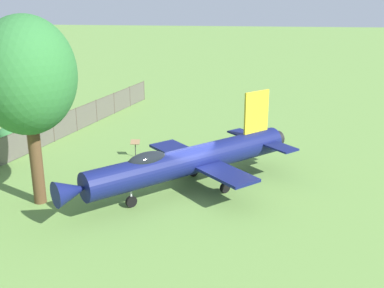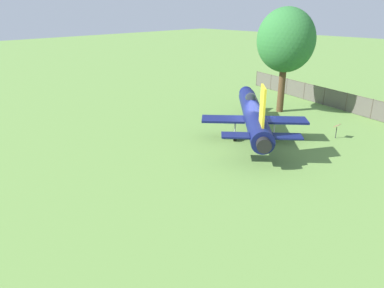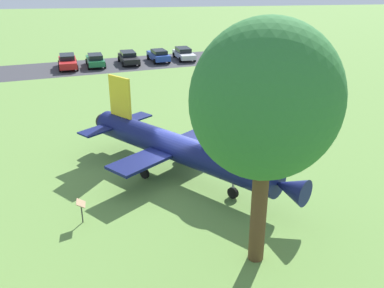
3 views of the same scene
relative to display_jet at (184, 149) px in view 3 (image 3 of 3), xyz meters
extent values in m
plane|color=#668E42|center=(-0.24, 0.28, -1.75)|extent=(200.00, 200.00, 0.00)
cube|color=#38383D|center=(-3.15, 30.13, -1.75)|extent=(35.88, 15.78, 0.00)
cylinder|color=#111951|center=(-0.24, 0.28, -0.05)|extent=(9.42, 10.38, 1.51)
cone|color=#111951|center=(4.29, -4.86, -0.05)|extent=(2.02, 2.05, 1.29)
cylinder|color=black|center=(-4.55, 5.15, -0.05)|extent=(1.08, 1.05, 0.91)
ellipsoid|color=black|center=(1.58, -1.79, 0.60)|extent=(2.13, 2.24, 0.84)
cube|color=yellow|center=(-3.39, 3.84, 1.95)|extent=(1.30, 1.44, 2.48)
cube|color=#111951|center=(1.11, 2.31, -0.24)|extent=(3.53, 3.40, 0.16)
cube|color=#111951|center=(-2.43, -0.82, -0.24)|extent=(3.53, 3.40, 0.16)
cube|color=#111951|center=(-2.48, 5.31, 0.10)|extent=(2.08, 2.02, 0.10)
cube|color=#111951|center=(-4.96, 3.12, 0.10)|extent=(2.08, 2.02, 0.10)
cylinder|color=#A5A8AD|center=(2.24, -2.54, -0.82)|extent=(0.12, 0.12, 1.25)
cylinder|color=black|center=(2.24, -2.54, -1.45)|extent=(0.53, 0.57, 0.60)
cylinder|color=#A5A8AD|center=(0.02, 2.18, -0.82)|extent=(0.12, 0.12, 1.25)
cylinder|color=black|center=(0.02, 2.18, -1.45)|extent=(0.53, 0.57, 0.60)
cylinder|color=#A5A8AD|center=(-2.16, 0.25, -0.82)|extent=(0.12, 0.12, 1.25)
cylinder|color=black|center=(-2.16, 0.25, -1.45)|extent=(0.53, 0.57, 0.60)
cylinder|color=brown|center=(2.12, -7.39, 0.84)|extent=(0.63, 0.63, 5.18)
ellipsoid|color=#2D7033|center=(2.12, -7.39, 4.94)|extent=(5.46, 4.70, 5.78)
cylinder|color=#333333|center=(-5.14, -3.83, -1.30)|extent=(0.06, 0.06, 0.90)
cube|color=olive|center=(-5.14, -3.83, -0.73)|extent=(0.43, 0.62, 0.25)
cube|color=#B2B5BA|center=(3.58, 31.71, -1.14)|extent=(2.53, 4.93, 0.57)
cube|color=black|center=(3.52, 32.08, -0.61)|extent=(1.89, 2.65, 0.50)
cylinder|color=black|center=(4.72, 30.31, -1.43)|extent=(0.32, 0.67, 0.64)
cylinder|color=black|center=(2.92, 30.03, -1.43)|extent=(0.32, 0.67, 0.64)
cylinder|color=black|center=(4.24, 33.38, -1.43)|extent=(0.32, 0.67, 0.64)
cylinder|color=black|center=(2.44, 33.10, -1.43)|extent=(0.32, 0.67, 0.64)
cube|color=#23429E|center=(0.36, 30.95, -1.09)|extent=(2.77, 4.56, 0.68)
cube|color=black|center=(0.44, 30.62, -0.52)|extent=(2.00, 2.51, 0.46)
cylinder|color=black|center=(-0.85, 32.10, -1.43)|extent=(0.37, 0.67, 0.64)
cylinder|color=black|center=(0.90, 32.53, -1.43)|extent=(0.37, 0.67, 0.64)
cylinder|color=black|center=(-0.18, 29.37, -1.43)|extent=(0.37, 0.67, 0.64)
cylinder|color=black|center=(1.57, 29.80, -1.43)|extent=(0.37, 0.67, 0.64)
cube|color=black|center=(-3.21, 30.11, -1.13)|extent=(2.70, 5.01, 0.59)
cube|color=black|center=(-3.28, 30.49, -0.60)|extent=(1.99, 2.71, 0.47)
cylinder|color=black|center=(-2.01, 28.74, -1.43)|extent=(0.33, 0.67, 0.64)
cylinder|color=black|center=(-3.86, 28.40, -1.43)|extent=(0.33, 0.67, 0.64)
cylinder|color=black|center=(-2.57, 31.82, -1.43)|extent=(0.33, 0.67, 0.64)
cylinder|color=black|center=(-4.42, 31.49, -1.43)|extent=(0.33, 0.67, 0.64)
cube|color=#1E6B3D|center=(-7.05, 29.21, -1.12)|extent=(2.54, 4.62, 0.63)
cube|color=black|center=(-6.99, 28.87, -0.55)|extent=(1.90, 2.50, 0.51)
cylinder|color=black|center=(-8.19, 30.49, -1.43)|extent=(0.32, 0.67, 0.64)
cylinder|color=black|center=(-6.38, 30.79, -1.43)|extent=(0.32, 0.67, 0.64)
cylinder|color=black|center=(-7.71, 27.64, -1.43)|extent=(0.32, 0.67, 0.64)
cylinder|color=black|center=(-5.90, 27.94, -1.43)|extent=(0.32, 0.67, 0.64)
cube|color=red|center=(-10.07, 28.51, -1.08)|extent=(2.66, 5.00, 0.69)
cube|color=black|center=(-10.13, 28.88, -0.49)|extent=(1.98, 2.70, 0.50)
cylinder|color=black|center=(-8.87, 27.12, -1.43)|extent=(0.32, 0.67, 0.64)
cylinder|color=black|center=(-10.75, 26.80, -1.43)|extent=(0.32, 0.67, 0.64)
cylinder|color=black|center=(-9.39, 30.21, -1.43)|extent=(0.32, 0.67, 0.64)
cylinder|color=black|center=(-11.27, 29.89, -1.43)|extent=(0.32, 0.67, 0.64)
camera|label=1|loc=(24.56, 2.66, 9.31)|focal=45.81mm
camera|label=2|loc=(-16.16, 22.97, 7.92)|focal=34.35mm
camera|label=3|loc=(-2.29, -21.22, 9.36)|focal=40.09mm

